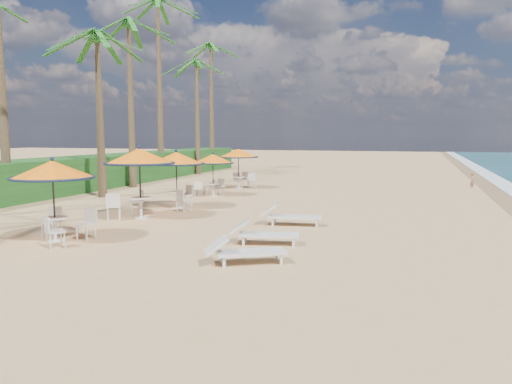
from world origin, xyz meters
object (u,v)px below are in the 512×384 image
station_1 (138,163)px  lounger_mid (262,233)px  lounger_near (243,251)px  station_0 (54,180)px  station_3 (212,164)px  lounger_far (289,215)px  station_2 (177,164)px  station_4 (239,158)px

station_1 → lounger_mid: size_ratio=1.31×
lounger_near → lounger_mid: bearing=66.0°
station_1 → lounger_mid: 6.40m
station_0 → lounger_near: 6.07m
station_3 → lounger_far: (5.59, -6.59, -1.24)m
station_2 → station_1: bearing=-94.9°
station_0 → station_2: bearing=87.1°
station_0 → lounger_far: 7.38m
station_1 → station_4: size_ratio=1.13×
station_0 → station_1: bearing=88.4°
station_1 → lounger_near: bearing=-40.4°
station_2 → station_4: (-0.18, 7.93, -0.14)m
station_3 → lounger_far: size_ratio=1.02×
station_2 → station_3: 4.29m
station_3 → lounger_near: (5.80, -11.80, -1.27)m
station_1 → lounger_far: bearing=3.4°
lounger_near → station_2: bearing=96.6°
lounger_far → station_4: bearing=109.6°
station_1 → station_2: size_ratio=1.09×
station_3 → lounger_near: 13.21m
station_0 → station_2: station_2 is taller
station_4 → lounger_near: 16.54m
station_0 → station_3: (0.06, 11.12, -0.18)m
lounger_mid → lounger_far: bearing=77.1°
station_3 → lounger_far: bearing=-49.7°
station_0 → station_2: (0.34, 6.85, 0.09)m
station_2 → station_3: (-0.28, 4.28, -0.27)m
station_3 → lounger_mid: size_ratio=1.07×
station_0 → station_4: station_0 is taller
station_0 → lounger_mid: 6.01m
lounger_mid → station_2: bearing=121.8°
station_2 → lounger_mid: (5.31, -5.37, -1.53)m
station_1 → lounger_near: (5.75, -4.89, -1.70)m
station_1 → lounger_far: 5.79m
station_4 → lounger_far: 11.71m
lounger_near → lounger_far: size_ratio=0.92×
station_1 → lounger_mid: bearing=-26.3°
station_3 → lounger_mid: (5.59, -9.65, -1.26)m
lounger_near → station_3: bearing=86.6°
station_0 → lounger_near: (5.86, -0.68, -1.45)m
station_0 → station_1: (0.11, 4.21, 0.26)m
station_2 → lounger_near: station_2 is taller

